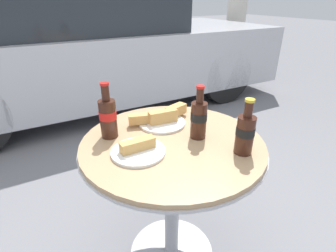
{
  "coord_description": "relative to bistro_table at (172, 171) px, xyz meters",
  "views": [
    {
      "loc": [
        -0.48,
        -0.83,
        1.24
      ],
      "look_at": [
        0.0,
        0.04,
        0.74
      ],
      "focal_mm": 28.0,
      "sensor_mm": 36.0,
      "label": 1
    }
  ],
  "objects": [
    {
      "name": "cola_bottle_center",
      "position": [
        -0.22,
        0.16,
        0.25
      ],
      "size": [
        0.07,
        0.07,
        0.24
      ],
      "color": "#3D1E14",
      "rests_on": "bistro_table"
    },
    {
      "name": "cola_bottle_right",
      "position": [
        0.11,
        -0.03,
        0.25
      ],
      "size": [
        0.07,
        0.07,
        0.23
      ],
      "color": "#3D1E14",
      "rests_on": "bistro_table"
    },
    {
      "name": "parked_car",
      "position": [
        0.3,
        2.46,
        0.13
      ],
      "size": [
        4.36,
        1.81,
        1.4
      ],
      "color": "#B7B7BC",
      "rests_on": "ground_plane"
    },
    {
      "name": "ground_plane",
      "position": [
        0.0,
        0.0,
        -0.54
      ],
      "size": [
        30.0,
        30.0,
        0.0
      ],
      "primitive_type": "plane",
      "color": "slate"
    },
    {
      "name": "bistro_table",
      "position": [
        0.0,
        0.0,
        0.0
      ],
      "size": [
        0.78,
        0.78,
        0.69
      ],
      "color": "#B7B7BC",
      "rests_on": "ground_plane"
    },
    {
      "name": "lunch_plate_far",
      "position": [
        0.04,
        0.17,
        0.18
      ],
      "size": [
        0.31,
        0.22,
        0.07
      ],
      "color": "white",
      "rests_on": "bistro_table"
    },
    {
      "name": "lunch_plate_near",
      "position": [
        -0.16,
        -0.02,
        0.17
      ],
      "size": [
        0.21,
        0.21,
        0.06
      ],
      "color": "white",
      "rests_on": "bistro_table"
    },
    {
      "name": "cola_bottle_left",
      "position": [
        0.19,
        -0.21,
        0.25
      ],
      "size": [
        0.07,
        0.07,
        0.22
      ],
      "color": "#3D1E14",
      "rests_on": "bistro_table"
    },
    {
      "name": "pedestrian",
      "position": [
        2.86,
        2.82,
        0.35
      ],
      "size": [
        0.32,
        0.32,
        1.57
      ],
      "color": "navy",
      "rests_on": "ground_plane"
    }
  ]
}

